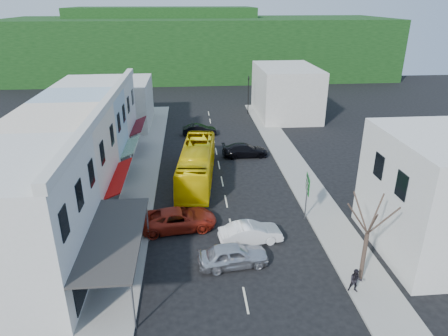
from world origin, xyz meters
The scene contains 19 objects.
ground centered at (0.00, 0.00, 0.00)m, with size 120.00×120.00×0.00m, color black.
sidewalk_left centered at (-7.50, 10.00, 0.07)m, with size 3.00×52.00×0.15m, color gray.
sidewalk_right centered at (7.50, 10.00, 0.07)m, with size 3.00×52.00×0.15m, color gray.
shopfront_row centered at (-12.49, 5.00, 4.00)m, with size 8.25×30.00×8.00m.
right_building centered at (13.50, -4.00, 4.00)m, with size 8.00×9.00×8.00m, color beige.
distant_block_left centered at (-12.00, 27.00, 3.00)m, with size 8.00×10.00×6.00m, color #B7B2A8.
distant_block_right centered at (11.00, 30.00, 3.50)m, with size 8.00×12.00×7.00m, color #B7B2A8.
hillside centered at (-1.45, 65.09, 6.73)m, with size 80.00×26.00×14.00m.
bus centered at (-2.30, 8.46, 1.55)m, with size 2.50×11.60×3.10m, color yellow.
car_silver centered at (-0.36, -4.74, 0.70)m, with size 1.80×4.40×1.40m, color silver.
car_white centered at (1.13, -2.21, 0.70)m, with size 1.80×4.40×1.40m, color silver.
car_red centered at (-3.88, 0.06, 0.70)m, with size 1.90×4.60×1.40m, color maroon.
car_black_near centered at (2.99, 14.19, 0.70)m, with size 1.84×4.50×1.40m, color black.
car_black_far centered at (-1.68, 21.87, 0.70)m, with size 1.80×4.40×1.40m, color black.
pedestrian_left centered at (-7.82, 0.32, 1.00)m, with size 0.60×0.40×1.70m, color black.
pedestrian_right centered at (6.30, -8.00, 1.00)m, with size 0.70×0.44×1.70m, color black.
direction_sign centered at (5.80, 0.57, 1.85)m, with size 0.45×1.68×3.71m, color #095914, non-canonical shape.
street_tree centered at (7.08, -6.98, 3.36)m, with size 2.81×2.81×6.73m, color #35261F, non-canonical shape.
traffic_signal centered at (5.80, 31.44, 2.78)m, with size 0.70×1.18×5.55m, color black, non-canonical shape.
Camera 1 is at (-2.79, -25.66, 15.72)m, focal length 32.00 mm.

